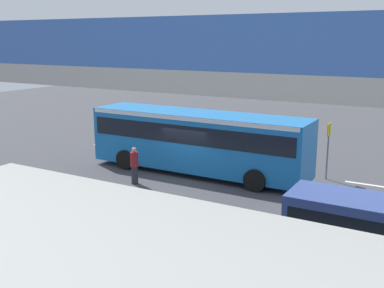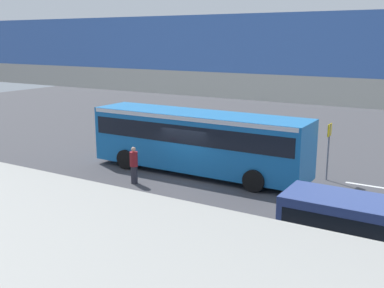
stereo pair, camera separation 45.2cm
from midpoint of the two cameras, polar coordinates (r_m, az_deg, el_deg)
name	(u,v)px [view 1 (the left image)]	position (r m, az deg, el deg)	size (l,w,h in m)	color
ground	(188,177)	(23.01, -1.04, -4.14)	(80.00, 80.00, 0.00)	#424247
city_bus	(198,137)	(23.25, 0.14, 0.84)	(11.54, 2.85, 3.15)	#196BB7
parked_van	(367,227)	(15.09, 20.16, -9.64)	(4.80, 2.17, 2.05)	#33478C
pedestrian	(134,166)	(21.95, -7.78, -2.71)	(0.38, 0.38, 1.79)	#2D2D38
traffic_sign	(328,142)	(23.10, 16.09, 0.26)	(0.08, 0.60, 2.80)	slate
lane_dash_leftmost	(367,184)	(23.32, 20.44, -4.74)	(2.00, 0.20, 0.01)	silver
lane_dash_left	(286,172)	(24.21, 11.08, -3.51)	(2.00, 0.20, 0.01)	silver
lane_dash_centre	(217,162)	(25.70, 2.61, -2.31)	(2.00, 0.20, 0.01)	silver
lane_dash_right	(158,154)	(27.68, -4.77, -1.21)	(2.00, 0.20, 0.01)	silver
lane_dash_rightmost	(106,146)	(30.08, -11.07, -0.27)	(2.00, 0.20, 0.01)	silver
pedestrian_overpass	(30,87)	(14.76, -20.38, 6.69)	(25.55, 2.60, 7.24)	#9E9E99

